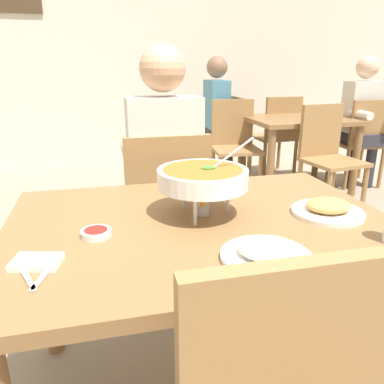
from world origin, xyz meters
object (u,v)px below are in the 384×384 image
chair_diner_main (166,206)px  rice_plate (266,253)px  chair_bg_left (363,138)px  chair_bg_middle (227,134)px  diner_main (163,161)px  appetizer_plate (328,209)px  chair_bg_corner (234,140)px  chair_bg_window (278,132)px  curry_bowl (203,178)px  chair_bg_right (327,151)px  dining_table_main (203,249)px  sauce_dish (96,233)px  patron_bg_middle (220,111)px  dining_table_far (299,131)px  patron_bg_left (364,115)px

chair_diner_main → rice_plate: chair_diner_main is taller
chair_bg_left → chair_bg_middle: 1.39m
diner_main → rice_plate: (0.09, -1.06, 0.00)m
appetizer_plate → chair_bg_corner: 2.53m
chair_bg_window → curry_bowl: bearing=-120.6°
chair_bg_corner → chair_diner_main: bearing=-120.4°
chair_bg_right → chair_diner_main: bearing=-147.6°
appetizer_plate → chair_bg_right: 2.16m
chair_diner_main → chair_bg_corner: bearing=59.6°
chair_diner_main → curry_bowl: 0.77m
chair_diner_main → chair_bg_left: bearing=32.6°
dining_table_main → chair_bg_right: bearing=47.6°
dining_table_main → sauce_dish: sauce_dish is taller
patron_bg_middle → dining_table_main: bearing=-108.7°
diner_main → patron_bg_middle: bearing=65.2°
appetizer_plate → dining_table_far: size_ratio=0.24×
diner_main → appetizer_plate: bearing=-62.5°
curry_bowl → appetizer_plate: bearing=-13.3°
diner_main → rice_plate: diner_main is taller
dining_table_main → chair_bg_window: chair_bg_window is taller
rice_plate → chair_bg_left: 3.34m
curry_bowl → chair_bg_middle: 2.96m
dining_table_main → patron_bg_middle: (0.97, 2.86, 0.12)m
chair_bg_corner → patron_bg_left: patron_bg_left is taller
curry_bowl → chair_bg_window: curry_bowl is taller
chair_bg_middle → rice_plate: bearing=-107.0°
rice_plate → chair_bg_right: 2.55m
curry_bowl → chair_diner_main: bearing=91.0°
dining_table_main → diner_main: bearing=90.0°
dining_table_main → curry_bowl: 0.24m
chair_diner_main → chair_bg_middle: bearing=63.3°
chair_diner_main → chair_bg_window: bearing=51.4°
diner_main → curry_bowl: 0.73m
chair_diner_main → patron_bg_middle: 2.34m
chair_bg_left → chair_bg_right: 0.84m
curry_bowl → chair_bg_corner: bearing=67.7°
appetizer_plate → patron_bg_left: patron_bg_left is taller
diner_main → chair_bg_right: diner_main is taller
rice_plate → diner_main: bearing=94.9°
dining_table_far → chair_bg_window: chair_bg_window is taller
dining_table_main → chair_bg_left: bearing=43.9°
patron_bg_middle → chair_bg_middle: bearing=-38.0°
appetizer_plate → chair_bg_corner: chair_bg_corner is taller
chair_diner_main → diner_main: diner_main is taller
rice_plate → chair_bg_middle: 3.25m
chair_bg_middle → sauce_dish: bearing=-115.8°
curry_bowl → chair_bg_right: curry_bowl is taller
chair_diner_main → appetizer_plate: bearing=-61.5°
chair_diner_main → chair_bg_right: size_ratio=1.00×
dining_table_main → diner_main: diner_main is taller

